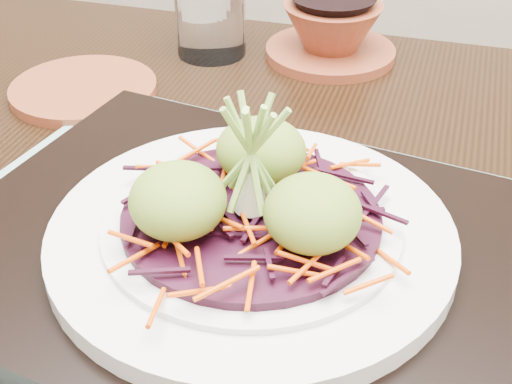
# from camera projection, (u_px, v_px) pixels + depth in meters

# --- Properties ---
(dining_table) EXTENTS (1.27, 0.93, 0.74)m
(dining_table) POSITION_uv_depth(u_px,v_px,m) (264.00, 302.00, 0.62)
(dining_table) COLOR black
(dining_table) RESTS_ON ground
(placemat) EXTENTS (0.58, 0.51, 0.00)m
(placemat) POSITION_uv_depth(u_px,v_px,m) (252.00, 267.00, 0.51)
(placemat) COLOR #87AFA0
(placemat) RESTS_ON dining_table
(serving_tray) EXTENTS (0.50, 0.43, 0.02)m
(serving_tray) POSITION_uv_depth(u_px,v_px,m) (252.00, 254.00, 0.50)
(serving_tray) COLOR black
(serving_tray) RESTS_ON placemat
(white_plate) EXTENTS (0.28, 0.28, 0.02)m
(white_plate) POSITION_uv_depth(u_px,v_px,m) (251.00, 233.00, 0.49)
(white_plate) COLOR silver
(white_plate) RESTS_ON serving_tray
(cabbage_bed) EXTENTS (0.18, 0.18, 0.01)m
(cabbage_bed) POSITION_uv_depth(u_px,v_px,m) (251.00, 217.00, 0.48)
(cabbage_bed) COLOR black
(cabbage_bed) RESTS_ON white_plate
(carrot_julienne) EXTENTS (0.21, 0.21, 0.01)m
(carrot_julienne) POSITION_uv_depth(u_px,v_px,m) (251.00, 206.00, 0.48)
(carrot_julienne) COLOR #DE4803
(carrot_julienne) RESTS_ON cabbage_bed
(guacamole_scoops) EXTENTS (0.15, 0.14, 0.05)m
(guacamole_scoops) POSITION_uv_depth(u_px,v_px,m) (251.00, 187.00, 0.47)
(guacamole_scoops) COLOR olive
(guacamole_scoops) RESTS_ON cabbage_bed
(scallion_garnish) EXTENTS (0.06, 0.06, 0.10)m
(scallion_garnish) POSITION_uv_depth(u_px,v_px,m) (251.00, 159.00, 0.45)
(scallion_garnish) COLOR #80AD45
(scallion_garnish) RESTS_ON cabbage_bed
(terracotta_side_plate) EXTENTS (0.16, 0.16, 0.01)m
(terracotta_side_plate) POSITION_uv_depth(u_px,v_px,m) (84.00, 89.00, 0.73)
(terracotta_side_plate) COLOR maroon
(terracotta_side_plate) RESTS_ON dining_table
(water_glass) EXTENTS (0.10, 0.10, 0.11)m
(water_glass) POSITION_uv_depth(u_px,v_px,m) (210.00, 6.00, 0.79)
(water_glass) COLOR white
(water_glass) RESTS_ON dining_table
(terracotta_bowl_set) EXTENTS (0.18, 0.18, 0.06)m
(terracotta_bowl_set) POSITION_uv_depth(u_px,v_px,m) (331.00, 34.00, 0.80)
(terracotta_bowl_set) COLOR maroon
(terracotta_bowl_set) RESTS_ON dining_table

